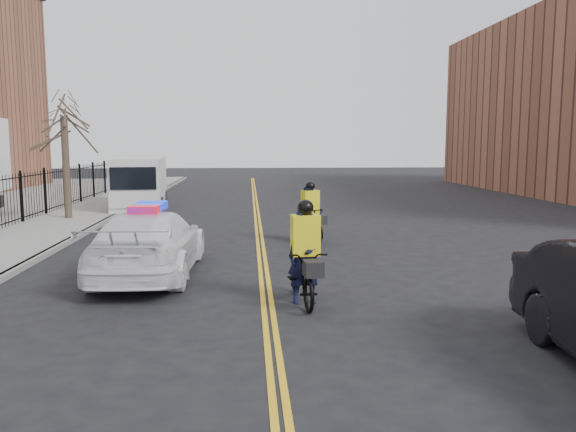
{
  "coord_description": "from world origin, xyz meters",
  "views": [
    {
      "loc": [
        -0.35,
        -12.95,
        3.11
      ],
      "look_at": [
        0.64,
        1.04,
        1.3
      ],
      "focal_mm": 35.0,
      "sensor_mm": 36.0,
      "label": 1
    }
  ],
  "objects_px": {
    "police_cruiser": "(150,243)",
    "cyclist_near": "(305,267)",
    "cyclist_far": "(310,218)",
    "cargo_van": "(140,184)"
  },
  "relations": [
    {
      "from": "cyclist_near",
      "to": "cyclist_far",
      "type": "height_order",
      "value": "cyclist_near"
    },
    {
      "from": "police_cruiser",
      "to": "cyclist_near",
      "type": "xyz_separation_m",
      "value": [
        3.45,
        -2.58,
        -0.07
      ]
    },
    {
      "from": "police_cruiser",
      "to": "cyclist_near",
      "type": "height_order",
      "value": "cyclist_near"
    },
    {
      "from": "cargo_van",
      "to": "cyclist_far",
      "type": "relative_size",
      "value": 3.03
    },
    {
      "from": "cargo_van",
      "to": "cyclist_near",
      "type": "bearing_deg",
      "value": -74.11
    },
    {
      "from": "cargo_van",
      "to": "police_cruiser",
      "type": "bearing_deg",
      "value": -83.59
    },
    {
      "from": "police_cruiser",
      "to": "cyclist_far",
      "type": "distance_m",
      "value": 6.03
    },
    {
      "from": "police_cruiser",
      "to": "cyclist_far",
      "type": "height_order",
      "value": "cyclist_far"
    },
    {
      "from": "cyclist_far",
      "to": "police_cruiser",
      "type": "bearing_deg",
      "value": -155.26
    },
    {
      "from": "cargo_van",
      "to": "cyclist_near",
      "type": "relative_size",
      "value": 2.8
    }
  ]
}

